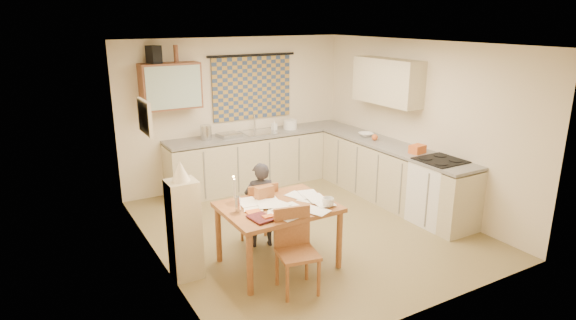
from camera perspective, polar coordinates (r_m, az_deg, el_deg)
floor at (r=6.76m, az=2.05°, el=-8.12°), size 4.00×4.50×0.02m
ceiling at (r=6.15m, az=2.30°, el=13.74°), size 4.00×4.50×0.02m
wall_back at (r=8.29m, az=-6.20°, el=5.64°), size 4.00×0.02×2.50m
wall_front at (r=4.67m, az=17.10°, el=-3.80°), size 4.00×0.02×2.50m
wall_left at (r=5.57m, az=-15.64°, el=-0.37°), size 0.02×4.50×2.50m
wall_right at (r=7.57m, az=15.20°, el=4.10°), size 0.02×4.50×2.50m
window_blind at (r=8.31m, az=-4.26°, el=8.52°), size 1.45×0.03×1.05m
curtain_rod at (r=8.23m, az=-4.28°, el=12.29°), size 1.60×0.04×0.04m
wall_cabinet at (r=7.64m, az=-13.75°, el=8.51°), size 0.90×0.34×0.70m
wall_cabinet_glass at (r=7.48m, az=-13.37°, el=8.37°), size 0.84×0.02×0.64m
upper_cabinet_right at (r=7.74m, az=11.69°, el=9.12°), size 0.34×1.30×0.70m
framed_print at (r=5.85m, az=-16.61°, el=4.91°), size 0.04×0.50×0.40m
print_canvas at (r=5.86m, az=-16.38°, el=4.94°), size 0.01×0.42×0.32m
counter_back at (r=8.34m, az=-3.16°, el=0.13°), size 3.30×0.62×0.92m
counter_right at (r=7.68m, az=12.26°, el=-1.70°), size 0.62×2.95×0.92m
stove at (r=7.06m, az=17.30°, el=-3.62°), size 0.60×0.60×0.93m
sink at (r=8.22m, az=-3.37°, el=2.96°), size 0.58×0.49×0.10m
tap at (r=8.33m, az=-3.99°, el=4.42°), size 0.03×0.03×0.28m
dish_rack at (r=7.97m, az=-7.00°, el=2.96°), size 0.38×0.34×0.06m
kettle at (r=7.81m, az=-9.69°, el=3.24°), size 0.22×0.22×0.24m
mixing_bowl at (r=8.47m, az=0.26°, el=4.24°), size 0.31×0.31×0.16m
soap_bottle at (r=8.37m, az=-1.65°, el=4.14°), size 0.11×0.11×0.18m
bowl at (r=8.05m, az=9.21°, el=2.99°), size 0.38×0.38×0.06m
orange_bag at (r=7.20m, az=15.08°, el=1.26°), size 0.24×0.19×0.12m
fruit_orange at (r=7.80m, az=10.25°, el=2.66°), size 0.10×0.10×0.10m
speaker at (r=7.54m, az=-15.62°, el=11.95°), size 0.21×0.24×0.26m
bottle_green at (r=7.56m, az=-14.97°, el=12.01°), size 0.09×0.09×0.26m
bottle_brown at (r=7.63m, az=-13.14°, el=12.17°), size 0.07×0.07×0.26m
dining_table at (r=5.67m, az=-1.18°, el=-8.85°), size 1.27×0.97×0.75m
chair_far at (r=6.21m, az=-3.45°, el=-7.68°), size 0.41×0.41×0.86m
chair_near at (r=5.23m, az=1.06°, el=-12.49°), size 0.47×0.47×0.89m
person at (r=6.06m, az=-3.27°, el=-5.34°), size 0.54×0.47×1.11m
shelf_stand at (r=5.46m, az=-12.19°, el=-8.08°), size 0.32×0.30×1.14m
lampshade at (r=5.22m, az=-12.64°, el=-1.28°), size 0.20×0.20×0.22m
letter_rack at (r=5.68m, az=-2.82°, el=-3.91°), size 0.23×0.12×0.16m
mug at (r=5.48m, az=4.79°, el=-5.02°), size 0.19×0.19×0.11m
magazine at (r=5.11m, az=-4.25°, el=-7.18°), size 0.27×0.32×0.03m
book at (r=5.26m, az=-4.74°, el=-6.48°), size 0.21×0.25×0.02m
orange_box at (r=5.16m, az=-2.33°, el=-6.80°), size 0.12×0.08×0.04m
eyeglasses at (r=5.34m, az=1.49°, el=-6.08°), size 0.14×0.08×0.02m
candle_holder at (r=5.34m, az=-5.97°, el=-5.24°), size 0.07×0.07×0.18m
candle at (r=5.22m, az=-6.37°, el=-3.41°), size 0.03×0.03×0.22m
candle_flame at (r=5.22m, az=-6.48°, el=-1.98°), size 0.02×0.02×0.02m
papers at (r=5.53m, az=0.07°, el=-5.21°), size 1.05×1.01×0.02m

